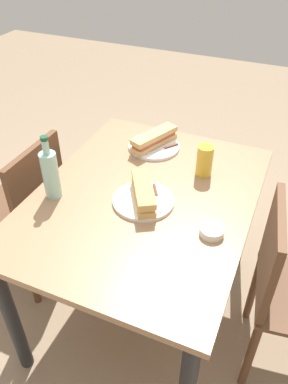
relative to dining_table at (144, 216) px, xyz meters
name	(u,v)px	position (x,y,z in m)	size (l,w,h in m)	color
ground_plane	(144,305)	(0.00, 0.00, -0.64)	(8.00, 8.00, 0.00)	#8C755B
dining_table	(144,216)	(0.00, 0.00, 0.00)	(1.14, 0.88, 0.75)	#997251
chair_far	(288,287)	(0.01, 0.64, -0.15)	(0.45, 0.45, 0.86)	brown
chair_near	(27,207)	(0.02, -0.64, -0.15)	(0.40, 0.40, 0.86)	brown
plate_near	(154,146)	(-0.37, -0.11, 0.12)	(0.25, 0.25, 0.01)	white
baguette_sandwich_near	(154,139)	(-0.37, -0.11, 0.16)	(0.27, 0.17, 0.07)	tan
knife_near	(164,148)	(-0.36, -0.05, 0.13)	(0.15, 0.12, 0.01)	silver
plate_far	(143,200)	(0.04, 0.01, 0.12)	(0.25, 0.25, 0.01)	silver
baguette_sandwich_far	(143,192)	(0.04, 0.01, 0.16)	(0.25, 0.19, 0.07)	tan
knife_far	(157,196)	(0.00, 0.06, 0.13)	(0.16, 0.10, 0.01)	silver
water_bottle	(50,174)	(0.14, -0.35, 0.22)	(0.07, 0.07, 0.28)	#99C6B7
beer_glass	(205,161)	(-0.25, 0.18, 0.18)	(0.07, 0.07, 0.14)	gold
olive_bowl	(212,231)	(0.11, 0.32, 0.13)	(0.09, 0.09, 0.03)	silver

